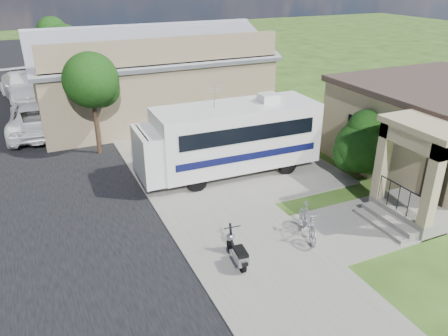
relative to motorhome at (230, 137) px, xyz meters
name	(u,v)px	position (x,y,z in m)	size (l,w,h in m)	color
ground	(270,231)	(-0.70, -4.56, -1.60)	(120.00, 120.00, 0.00)	#214111
street_slab	(12,158)	(-8.20, 5.44, -1.59)	(9.00, 80.00, 0.02)	black
sidewalk_slab	(153,137)	(-1.70, 5.44, -1.57)	(4.00, 80.00, 0.06)	slate
driveway_slab	(247,170)	(0.80, -0.06, -1.58)	(7.00, 6.00, 0.05)	slate
walk_slab	(365,225)	(2.30, -5.56, -1.58)	(4.00, 3.00, 0.05)	slate
house	(443,128)	(8.18, -3.13, 0.17)	(9.47, 7.80, 3.54)	#8B7B58
warehouse	(148,80)	(-0.70, 9.41, 0.39)	(12.50, 8.40, 5.04)	#7A694C
street_tree_a	(93,83)	(-4.40, 4.49, 1.65)	(2.44, 2.40, 4.58)	black
street_tree_b	(66,46)	(-4.40, 14.49, 1.79)	(2.44, 2.40, 4.73)	black
street_tree_c	(54,33)	(-4.40, 23.49, 1.50)	(2.44, 2.40, 4.42)	black
motorhome	(230,137)	(0.00, 0.00, 0.00)	(7.33, 2.52, 3.73)	silver
shrub	(363,144)	(4.57, -2.52, -0.14)	(2.32, 2.22, 2.85)	black
scooter	(238,252)	(-2.45, -5.69, -1.17)	(0.52, 1.44, 0.95)	black
bicycle	(308,223)	(0.13, -5.36, -1.07)	(0.50, 1.76, 1.06)	#98989F
pickup_truck	(37,117)	(-6.84, 8.64, -0.79)	(2.69, 5.84, 1.62)	white
van	(24,87)	(-7.23, 15.72, -0.77)	(2.34, 5.75, 1.67)	white
garden_hose	(372,209)	(3.14, -4.92, -1.51)	(0.39, 0.39, 0.18)	#125A1A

